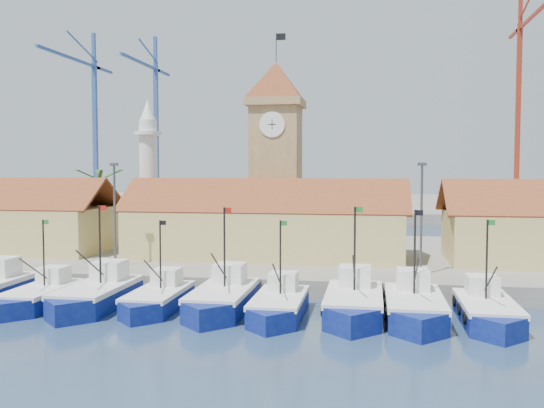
# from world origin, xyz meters

# --- Properties ---
(ground) EXTENTS (400.00, 400.00, 0.00)m
(ground) POSITION_xyz_m (0.00, 0.00, 0.00)
(ground) COLOR #1C304C
(ground) RESTS_ON ground
(quay) EXTENTS (140.00, 32.00, 1.50)m
(quay) POSITION_xyz_m (0.00, 24.00, 0.75)
(quay) COLOR gray
(quay) RESTS_ON ground
(terminal) EXTENTS (240.00, 80.00, 2.00)m
(terminal) POSITION_xyz_m (0.00, 110.00, 1.00)
(terminal) COLOR gray
(terminal) RESTS_ON ground
(boat_3) EXTENTS (3.22, 8.83, 6.68)m
(boat_3) POSITION_xyz_m (-13.72, 2.50, 0.69)
(boat_3) COLOR navy
(boat_3) RESTS_ON ground
(boat_4) EXTENTS (3.77, 10.33, 7.81)m
(boat_4) POSITION_xyz_m (-9.53, 2.86, 0.81)
(boat_4) COLOR navy
(boat_4) RESTS_ON ground
(boat_5) EXTENTS (3.24, 8.88, 6.72)m
(boat_5) POSITION_xyz_m (-4.92, 3.00, 0.69)
(boat_5) COLOR navy
(boat_5) RESTS_ON ground
(boat_6) EXTENTS (3.73, 10.22, 7.73)m
(boat_6) POSITION_xyz_m (-0.26, 3.22, 0.80)
(boat_6) COLOR navy
(boat_6) RESTS_ON ground
(boat_7) EXTENTS (3.33, 9.12, 6.90)m
(boat_7) POSITION_xyz_m (3.93, 2.29, 0.71)
(boat_7) COLOR navy
(boat_7) RESTS_ON ground
(boat_8) EXTENTS (3.80, 10.42, 7.89)m
(boat_8) POSITION_xyz_m (8.95, 3.19, 0.82)
(boat_8) COLOR navy
(boat_8) RESTS_ON ground
(boat_9) EXTENTS (3.74, 10.23, 7.74)m
(boat_9) POSITION_xyz_m (12.95, 2.87, 0.80)
(boat_9) COLOR navy
(boat_9) RESTS_ON ground
(boat_10) EXTENTS (3.44, 9.42, 7.13)m
(boat_10) POSITION_xyz_m (17.55, 2.71, 0.74)
(boat_10) COLOR navy
(boat_10) RESTS_ON ground
(hall_center) EXTENTS (27.04, 10.13, 7.61)m
(hall_center) POSITION_xyz_m (0.00, 20.00, 3.99)
(hall_center) COLOR tan
(hall_center) RESTS_ON quay
(clock_tower) EXTENTS (5.80, 5.80, 22.70)m
(clock_tower) POSITION_xyz_m (0.00, 26.00, 11.96)
(clock_tower) COLOR tan
(clock_tower) RESTS_ON quay
(minaret) EXTENTS (3.00, 3.00, 16.30)m
(minaret) POSITION_xyz_m (-15.00, 28.00, 9.73)
(minaret) COLOR silver
(minaret) RESTS_ON quay
(palm_tree) EXTENTS (5.60, 5.03, 8.39)m
(palm_tree) POSITION_xyz_m (-20.00, 26.00, 6.25)
(palm_tree) COLOR brown
(palm_tree) RESTS_ON quay
(lamp_posts) EXTENTS (80.70, 0.25, 9.03)m
(lamp_posts) POSITION_xyz_m (0.50, 12.00, 6.48)
(lamp_posts) COLOR #3F3F44
(lamp_posts) RESTS_ON quay
(crane_blue_far) EXTENTS (1.00, 35.54, 40.62)m
(crane_blue_far) POSITION_xyz_m (-56.87, 100.11, 24.77)
(crane_blue_far) COLOR #2F4F8F
(crane_blue_far) RESTS_ON terminal
(crane_blue_near) EXTENTS (1.00, 31.13, 40.55)m
(crane_blue_near) POSITION_xyz_m (-43.46, 106.78, 24.39)
(crane_blue_near) COLOR #2F4F8F
(crane_blue_near) RESTS_ON terminal
(crane_red_right) EXTENTS (1.00, 32.19, 46.79)m
(crane_red_right) POSITION_xyz_m (41.91, 103.77, 27.90)
(crane_red_right) COLOR maroon
(crane_red_right) RESTS_ON terminal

